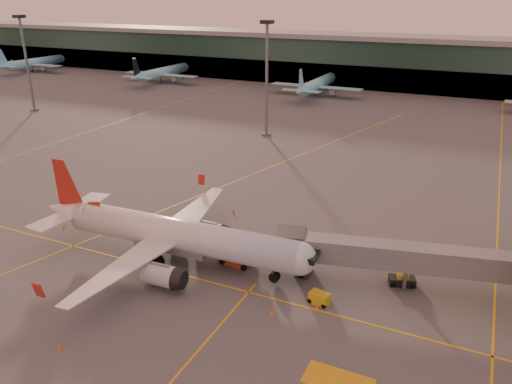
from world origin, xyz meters
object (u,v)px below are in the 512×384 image
at_px(gpu_cart, 319,298).
at_px(pushback_tug, 402,280).
at_px(catering_truck, 236,247).
at_px(main_airplane, 172,235).

height_order(gpu_cart, pushback_tug, pushback_tug).
bearing_deg(pushback_tug, gpu_cart, -153.00).
xyz_separation_m(catering_truck, gpu_cart, (12.07, -3.81, -1.58)).
bearing_deg(gpu_cart, pushback_tug, 57.87).
distance_m(main_airplane, gpu_cart, 19.60).
xyz_separation_m(main_airplane, gpu_cart, (19.34, -1.01, -3.04)).
bearing_deg(pushback_tug, catering_truck, 172.23).
height_order(catering_truck, gpu_cart, catering_truck).
bearing_deg(gpu_cart, catering_truck, 174.61).
height_order(main_airplane, catering_truck, main_airplane).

